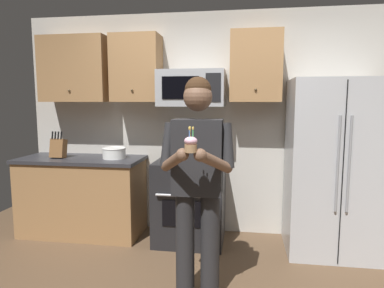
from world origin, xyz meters
The scene contains 10 objects.
wall_back centered at (0.00, 1.75, 1.30)m, with size 4.40×0.10×2.60m, color beige.
oven_range centered at (-0.15, 1.36, 0.46)m, with size 0.76×0.70×0.93m.
microwave centered at (-0.15, 1.48, 1.72)m, with size 0.74×0.41×0.40m.
refrigerator centered at (1.35, 1.32, 0.90)m, with size 0.90×0.75×1.80m.
cabinet_row_upper centered at (-0.72, 1.53, 1.95)m, with size 2.78×0.36×0.76m.
counter_left centered at (-1.45, 1.38, 0.46)m, with size 1.44×0.66×0.92m.
knife_block centered at (-1.70, 1.33, 1.03)m, with size 0.16×0.15×0.32m.
bowl_large_white centered at (-1.04, 1.39, 0.99)m, with size 0.27×0.27×0.13m.
person centered at (0.09, 0.24, 1.00)m, with size 0.60×0.48×1.76m.
cupcake centered at (0.09, -0.09, 1.29)m, with size 0.09×0.09×0.17m.
Camera 1 is at (0.44, -2.30, 1.57)m, focal length 31.71 mm.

